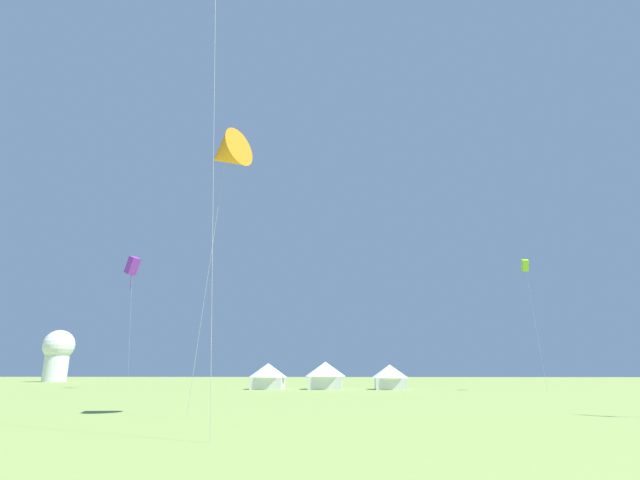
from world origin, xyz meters
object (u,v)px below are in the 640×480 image
Objects in this scene: observatory_dome at (58,353)px; festival_tent_center at (390,376)px; kite_lime_box at (525,266)px; kite_purple_box at (132,266)px; festival_tent_left at (268,375)px; festival_tent_right at (325,374)px; kite_orange_delta at (226,154)px.

festival_tent_center is at bearing -31.26° from observatory_dome.
kite_lime_box is 3.33× the size of festival_tent_center.
kite_lime_box is 0.88× the size of kite_purple_box.
festival_tent_right reaches higher than festival_tent_left.
kite_purple_box is (-50.04, 4.24, 1.55)m from kite_lime_box.
kite_orange_delta is at bearing -54.67° from observatory_dome.
festival_tent_center is 0.42× the size of observatory_dome.
kite_orange_delta is 3.12× the size of festival_tent_left.
festival_tent_left reaches higher than festival_tent_center.
kite_purple_box is at bearing 179.84° from festival_tent_right.
kite_lime_box reaches higher than festival_tent_left.
kite_lime_box is 2.98× the size of festival_tent_right.
observatory_dome is at bearing 125.33° from kite_orange_delta.
festival_tent_right is at bearing 170.20° from kite_lime_box.
kite_purple_box is at bearing 179.88° from festival_tent_center.
festival_tent_left is 1.06× the size of festival_tent_center.
kite_orange_delta is (-27.73, -33.66, -0.64)m from kite_lime_box.
festival_tent_left is 0.95× the size of festival_tent_right.
festival_tent_left is at bearing -0.22° from kite_purple_box.
kite_lime_box reaches higher than kite_orange_delta.
kite_orange_delta is 0.87× the size of kite_purple_box.
kite_purple_box reaches higher than festival_tent_left.
kite_lime_box reaches higher than festival_tent_center.
kite_orange_delta is 1.38× the size of observatory_dome.
festival_tent_left is at bearing 180.00° from festival_tent_right.
kite_purple_box is at bearing 179.78° from festival_tent_left.
festival_tent_right is at bearing -0.16° from kite_purple_box.
kite_purple_box is 1.59× the size of observatory_dome.
festival_tent_right is 7.92m from festival_tent_center.
kite_lime_box reaches higher than observatory_dome.
festival_tent_center is at bearing 165.57° from kite_lime_box.
festival_tent_left is 0.44× the size of observatory_dome.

